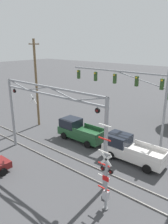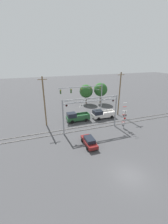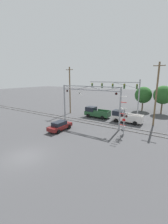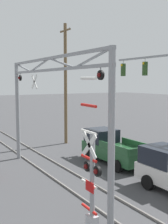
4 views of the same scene
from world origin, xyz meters
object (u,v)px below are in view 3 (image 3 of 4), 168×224
crossing_gantry (89,100)px  pickup_truck_lead (96,112)px  sedan_waiting (60,126)px  utility_pole_left (70,90)px  pickup_truck_following (125,117)px  traffic_signal_span (123,90)px  background_tree_beyond_span (163,95)px  background_tree_far_left_verge (143,95)px  utility_pole_right (156,94)px  crossing_signal_mast (124,121)px

crossing_gantry → pickup_truck_lead: crossing_gantry is taller
sedan_waiting → utility_pole_left: size_ratio=0.41×
pickup_truck_following → utility_pole_left: size_ratio=0.53×
traffic_signal_span → pickup_truck_lead: traffic_signal_span is taller
sedan_waiting → background_tree_beyond_span: background_tree_beyond_span is taller
crossing_gantry → traffic_signal_span: traffic_signal_span is taller
background_tree_beyond_span → crossing_gantry: bearing=-121.2°
crossing_gantry → pickup_truck_following: (4.93, 4.80, -3.47)m
utility_pole_left → background_tree_beyond_span: (18.07, 11.06, -1.06)m
pickup_truck_lead → utility_pole_left: bearing=179.7°
traffic_signal_span → pickup_truck_following: size_ratio=2.01×
pickup_truck_following → utility_pole_left: (-13.14, 0.42, 4.37)m
sedan_waiting → background_tree_far_left_verge: 23.89m
pickup_truck_following → background_tree_beyond_span: background_tree_beyond_span is taller
traffic_signal_span → utility_pole_right: (6.60, -2.88, -0.13)m
crossing_signal_mast → traffic_signal_span: size_ratio=0.51×
crossing_gantry → background_tree_beyond_span: (9.87, 16.28, -0.16)m
sedan_waiting → utility_pole_right: size_ratio=0.41×
pickup_truck_lead → pickup_truck_following: same height
pickup_truck_following → sedan_waiting: (-7.25, -9.91, -0.25)m
utility_pole_left → utility_pole_right: size_ratio=0.99×
pickup_truck_following → utility_pole_left: bearing=178.2°
crossing_gantry → traffic_signal_span: size_ratio=1.02×
pickup_truck_following → traffic_signal_span: bearing=116.9°
crossing_gantry → background_tree_beyond_span: bearing=58.8°
background_tree_beyond_span → traffic_signal_span: bearing=-130.4°
crossing_signal_mast → background_tree_beyond_span: (3.16, 17.91, 2.30)m
crossing_signal_mast → traffic_signal_span: bearing=109.7°
crossing_gantry → sedan_waiting: 6.73m
sedan_waiting → background_tree_far_left_verge: size_ratio=0.72×
crossing_signal_mast → utility_pole_left: (-14.91, 6.85, 3.36)m
traffic_signal_span → utility_pole_left: utility_pole_left is taller
utility_pole_left → background_tree_beyond_span: 21.22m
utility_pole_right → background_tree_beyond_span: 10.86m
utility_pole_left → crossing_signal_mast: bearing=-24.7°
utility_pole_right → background_tree_beyond_span: size_ratio=1.65×
sedan_waiting → utility_pole_right: 16.71m
utility_pole_right → background_tree_beyond_span: utility_pole_right is taller
crossing_gantry → background_tree_far_left_verge: 18.10m
traffic_signal_span → pickup_truck_following: bearing=-63.1°
crossing_gantry → background_tree_far_left_verge: bearing=72.5°
utility_pole_left → background_tree_far_left_verge: utility_pole_left is taller
pickup_truck_lead → background_tree_beyond_span: size_ratio=0.83×
pickup_truck_lead → background_tree_far_left_verge: background_tree_far_left_verge is taller
traffic_signal_span → crossing_signal_mast: bearing=-70.3°
crossing_gantry → crossing_signal_mast: bearing=-13.7°
traffic_signal_span → sedan_waiting: bearing=-112.0°
background_tree_far_left_verge → pickup_truck_lead: bearing=-119.5°
pickup_truck_lead → background_tree_beyond_span: (11.27, 11.09, 3.31)m
utility_pole_left → background_tree_far_left_verge: (13.64, 12.04, -1.44)m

